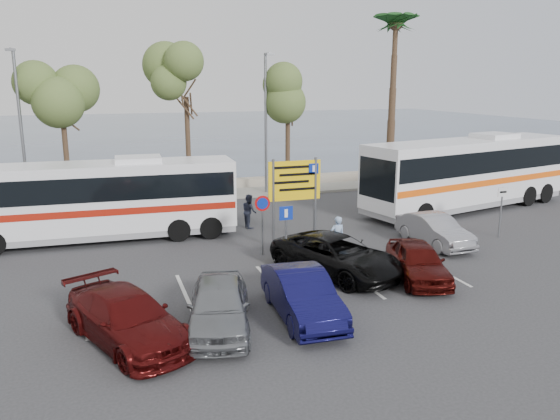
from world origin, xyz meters
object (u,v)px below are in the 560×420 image
object	(u,v)px
street_lamp_left	(20,122)
street_lamp_right	(266,117)
coach_bus_left	(99,203)
car_red	(418,261)
pedestrian_near	(337,237)
car_silver_a	(219,305)
car_blue	(302,295)
direction_sign	(295,187)
suv_black	(337,255)
pedestrian_far	(249,211)
car_maroon	(127,318)
coach_bus_right	(468,175)
car_silver_b	(435,230)

from	to	relation	value
street_lamp_left	street_lamp_right	size ratio (longest dim) A/B	1.00
coach_bus_left	car_red	world-z (taller)	coach_bus_left
pedestrian_near	car_silver_a	bearing A→B (deg)	38.83
street_lamp_right	car_blue	bearing A→B (deg)	-103.86
direction_sign	street_lamp_right	bearing A→B (deg)	79.06
street_lamp_left	coach_bus_left	distance (m)	8.39
suv_black	pedestrian_far	size ratio (longest dim) A/B	3.16
pedestrian_near	street_lamp_right	bearing A→B (deg)	-95.69
coach_bus_left	car_maroon	distance (m)	10.06
pedestrian_far	street_lamp_right	bearing A→B (deg)	-28.67
coach_bus_right	car_blue	xyz separation A→B (m)	(-13.04, -10.00, -1.13)
coach_bus_left	coach_bus_right	size ratio (longest dim) A/B	0.89
car_maroon	pedestrian_near	bearing A→B (deg)	6.62
street_lamp_left	car_maroon	size ratio (longest dim) A/B	1.77
street_lamp_left	pedestrian_near	size ratio (longest dim) A/B	4.96
coach_bus_right	coach_bus_left	bearing A→B (deg)	180.00
direction_sign	suv_black	world-z (taller)	direction_sign
street_lamp_left	coach_bus_left	bearing A→B (deg)	-63.50
car_maroon	car_red	world-z (taller)	car_maroon
car_red	pedestrian_far	xyz separation A→B (m)	(-3.60, 8.37, 0.14)
car_blue	suv_black	bearing A→B (deg)	53.44
coach_bus_left	car_silver_b	size ratio (longest dim) A/B	2.94
street_lamp_right	coach_bus_left	distance (m)	12.18
coach_bus_right	car_silver_a	xyz separation A→B (m)	(-15.44, -10.00, -1.12)
car_silver_a	suv_black	bearing A→B (deg)	45.07
suv_black	coach_bus_right	bearing A→B (deg)	9.90
street_lamp_left	coach_bus_right	distance (m)	23.11
street_lamp_right	pedestrian_near	size ratio (longest dim) A/B	4.96
car_silver_b	coach_bus_right	bearing A→B (deg)	41.05
direction_sign	pedestrian_near	xyz separation A→B (m)	(1.00, -2.02, -1.62)
car_silver_a	pedestrian_far	world-z (taller)	pedestrian_far
car_red	car_silver_b	world-z (taller)	car_red
coach_bus_right	car_maroon	distance (m)	20.48
car_red	pedestrian_near	world-z (taller)	pedestrian_near
direction_sign	street_lamp_left	bearing A→B (deg)	136.83
car_red	coach_bus_left	bearing A→B (deg)	155.44
street_lamp_left	direction_sign	xyz separation A→B (m)	(11.00, -10.32, -2.17)
coach_bus_right	pedestrian_near	xyz separation A→B (m)	(-9.84, -5.32, -1.00)
car_blue	car_maroon	xyz separation A→B (m)	(-4.80, 0.00, -0.02)
coach_bus_right	car_red	xyz separation A→B (m)	(-8.24, -8.38, -1.16)
car_silver_a	car_blue	xyz separation A→B (m)	(2.40, 0.00, -0.01)
car_blue	pedestrian_far	distance (m)	10.06
suv_black	pedestrian_near	bearing A→B (deg)	41.55
car_red	car_blue	bearing A→B (deg)	-146.22
direction_sign	car_silver_b	world-z (taller)	direction_sign
coach_bus_right	car_red	bearing A→B (deg)	-134.51
car_silver_a	car_maroon	size ratio (longest dim) A/B	0.89
coach_bus_right	car_silver_b	bearing A→B (deg)	-136.42
coach_bus_left	car_maroon	size ratio (longest dim) A/B	2.50
coach_bus_left	car_red	xyz separation A→B (m)	(10.10, -8.38, -0.98)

